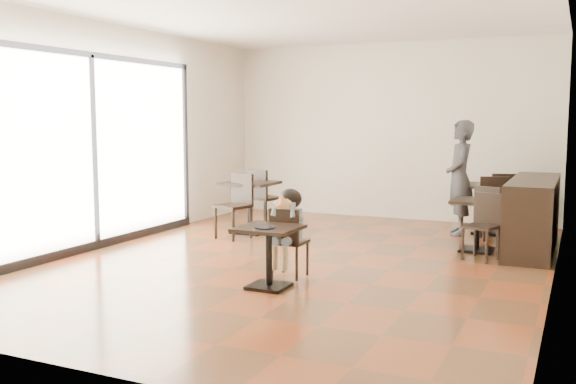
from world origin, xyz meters
The scene contains 23 objects.
floor centered at (0.00, 0.00, 0.00)m, with size 6.00×8.00×0.01m, color brown.
ceiling centered at (0.00, 0.00, 3.20)m, with size 6.00×8.00×0.01m, color white.
wall_back centered at (0.00, 4.00, 1.60)m, with size 6.00×0.01×3.20m, color silver.
wall_front centered at (0.00, -4.00, 1.60)m, with size 6.00×0.01×3.20m, color silver.
wall_left centered at (-3.00, 0.00, 1.60)m, with size 0.01×8.00×3.20m, color silver.
wall_right centered at (3.00, 0.00, 1.60)m, with size 0.01×8.00×3.20m, color silver.
storefront_window centered at (-2.97, -0.50, 1.40)m, with size 0.04×4.50×2.60m, color white.
child_table centered at (0.20, -1.36, 0.34)m, with size 0.64×0.64×0.68m, color black, non-canonical shape.
child_chair centered at (0.20, -0.81, 0.41)m, with size 0.37×0.37×0.81m, color black, non-canonical shape.
child centered at (0.20, -0.81, 0.51)m, with size 0.37×0.51×1.02m, color gray, non-canonical shape.
plate centered at (0.20, -1.46, 0.68)m, with size 0.23×0.23×0.01m, color black.
pizza_slice centered at (0.20, -1.00, 0.89)m, with size 0.24×0.18×0.05m, color #E6C478, non-canonical shape.
adult_patron centered at (1.50, 2.77, 0.90)m, with size 0.66×0.43×1.81m, color #3B3B40.
cafe_table_mid centered at (1.96, 1.58, 0.36)m, with size 0.68×0.68×0.72m, color black, non-canonical shape.
cafe_table_left centered at (-1.58, 1.54, 0.41)m, with size 0.78×0.78×0.82m, color black, non-canonical shape.
cafe_table_back centered at (1.93, 3.07, 0.39)m, with size 0.75×0.75×0.79m, color black, non-canonical shape.
chair_mid_a centered at (2.09, 2.13, 0.43)m, with size 0.39×0.39×0.87m, color black, non-canonical shape.
chair_mid_b centered at (2.09, 1.03, 0.43)m, with size 0.39×0.39×0.87m, color black, non-canonical shape.
chair_left_a centered at (-1.58, 2.09, 0.50)m, with size 0.45×0.45×0.99m, color black, non-canonical shape.
chair_left_b centered at (-1.58, 0.99, 0.50)m, with size 0.45×0.45×0.99m, color black, non-canonical shape.
chair_back_a centered at (2.09, 3.50, 0.47)m, with size 0.43×0.43×0.95m, color black, non-canonical shape.
chair_back_b centered at (2.09, 2.52, 0.47)m, with size 0.43×0.43×0.95m, color black, non-canonical shape.
service_counter centered at (2.65, 2.00, 0.50)m, with size 0.60×2.40×1.00m, color black.
Camera 1 is at (3.23, -7.48, 1.84)m, focal length 40.00 mm.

